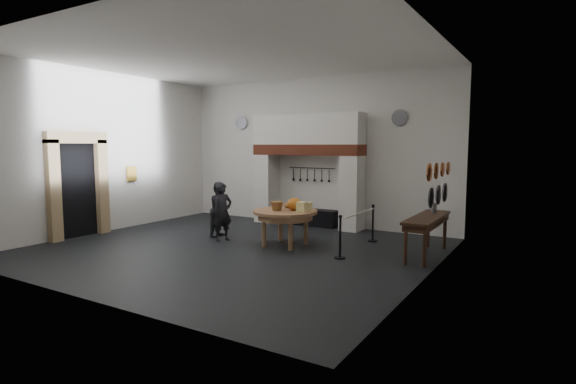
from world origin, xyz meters
The scene contains 39 objects.
floor centered at (0.00, 0.00, 0.00)m, with size 9.00×8.00×0.02m, color black.
ceiling centered at (0.00, 0.00, 4.50)m, with size 9.00×8.00×0.02m, color silver.
wall_back centered at (0.00, 4.00, 2.25)m, with size 9.00×0.02×4.50m, color silver.
wall_front centered at (0.00, -4.00, 2.25)m, with size 9.00×0.02×4.50m, color silver.
wall_left centered at (-4.50, 0.00, 2.25)m, with size 0.02×8.00×4.50m, color silver.
wall_right centered at (4.50, 0.00, 2.25)m, with size 0.02×8.00×4.50m, color silver.
chimney_pier_left centered at (-1.48, 3.65, 1.07)m, with size 0.55×0.70×2.15m, color silver.
chimney_pier_right centered at (1.48, 3.65, 1.07)m, with size 0.55×0.70×2.15m, color silver.
hearth_brick_band centered at (0.00, 3.65, 2.31)m, with size 3.50×0.72×0.32m, color #9E442B.
chimney_hood centered at (0.00, 3.65, 2.92)m, with size 3.50×0.70×0.90m, color silver.
iron_range centered at (0.00, 3.72, 0.25)m, with size 1.90×0.45×0.50m, color black.
utensil_rail centered at (0.00, 3.92, 1.75)m, with size 0.02×0.02×1.60m, color black.
door_recess centered at (-4.47, -1.00, 1.25)m, with size 0.04×1.10×2.50m, color black.
door_jamb_near centered at (-4.38, -1.70, 1.30)m, with size 0.22×0.30×2.60m, color tan.
door_jamb_far centered at (-4.38, -0.30, 1.30)m, with size 0.22×0.30×2.60m, color tan.
door_lintel centered at (-4.38, -1.00, 2.65)m, with size 0.22×1.70×0.30m, color tan.
wall_plaque centered at (-4.45, 0.80, 1.60)m, with size 0.05×0.34×0.44m, color gold.
work_table centered at (0.86, 0.94, 0.84)m, with size 1.57×1.57×0.07m, color #A87B4F.
pumpkin centered at (1.06, 1.04, 1.03)m, with size 0.36×0.36×0.31m, color orange.
cheese_block_big centered at (1.36, 0.89, 0.99)m, with size 0.22×0.22×0.24m, color #EFE48E.
cheese_block_small centered at (1.34, 1.19, 0.97)m, with size 0.18×0.18×0.20m, color #FFEB98.
wicker_basket centered at (0.71, 0.79, 0.98)m, with size 0.32×0.32×0.22m, color brown.
bread_loaf centered at (0.76, 1.29, 0.94)m, with size 0.31×0.18×0.13m, color #A36E3A.
visitor_near centered at (-0.81, 0.59, 0.75)m, with size 0.55×0.36×1.50m, color black.
visitor_far centered at (-1.21, 0.99, 0.74)m, with size 0.72×0.56×1.47m, color black.
side_table centered at (4.10, 1.63, 0.87)m, with size 0.55×2.20×0.06m, color #3D2316.
pewter_jug centered at (4.10, 2.23, 1.01)m, with size 0.12×0.12×0.22m, color #49494E.
copper_pan_a centered at (4.46, 0.20, 1.95)m, with size 0.34×0.34×0.03m, color #C6662D.
copper_pan_b centered at (4.46, 0.75, 1.95)m, with size 0.32×0.32×0.03m, color #C6662D.
copper_pan_c centered at (4.46, 1.30, 1.95)m, with size 0.30×0.30×0.03m, color #C6662D.
copper_pan_d centered at (4.46, 1.85, 1.95)m, with size 0.28×0.28×0.03m, color #C6662D.
pewter_plate_left centered at (4.46, 0.40, 1.45)m, with size 0.40×0.40×0.03m, color #4C4C51.
pewter_plate_mid centered at (4.46, 1.00, 1.45)m, with size 0.40×0.40×0.03m, color #4C4C51.
pewter_plate_right centered at (4.46, 1.60, 1.45)m, with size 0.40×0.40×0.03m, color #4C4C51.
pewter_plate_back_left centered at (-2.70, 3.96, 3.20)m, with size 0.44×0.44×0.03m, color #4C4C51.
pewter_plate_back_right centered at (2.70, 3.96, 3.20)m, with size 0.44×0.44×0.03m, color #4C4C51.
barrier_post_near centered at (2.54, 0.48, 0.45)m, with size 0.05×0.05×0.90m, color black.
barrier_post_far centered at (2.54, 2.48, 0.45)m, with size 0.05×0.05×0.90m, color black.
barrier_rope centered at (2.54, 1.48, 0.85)m, with size 0.04×0.04×2.00m, color silver.
Camera 1 is at (6.49, -8.29, 2.46)m, focal length 28.00 mm.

